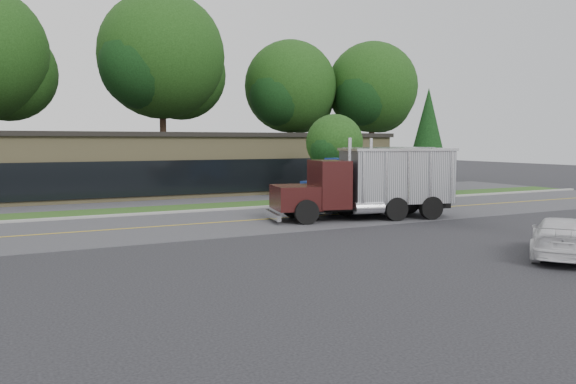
# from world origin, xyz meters

# --- Properties ---
(ground) EXTENTS (140.00, 140.00, 0.00)m
(ground) POSITION_xyz_m (0.00, 0.00, 0.00)
(ground) COLOR #37373C
(ground) RESTS_ON ground
(road) EXTENTS (60.00, 8.00, 0.02)m
(road) POSITION_xyz_m (0.00, 9.00, 0.00)
(road) COLOR #5A5A60
(road) RESTS_ON ground
(center_line) EXTENTS (60.00, 0.12, 0.01)m
(center_line) POSITION_xyz_m (0.00, 9.00, 0.00)
(center_line) COLOR gold
(center_line) RESTS_ON ground
(curb) EXTENTS (60.00, 0.30, 0.12)m
(curb) POSITION_xyz_m (0.00, 13.20, 0.00)
(curb) COLOR #9E9E99
(curb) RESTS_ON ground
(grass_verge) EXTENTS (60.00, 3.40, 0.03)m
(grass_verge) POSITION_xyz_m (0.00, 15.00, 0.00)
(grass_verge) COLOR #2C4C1A
(grass_verge) RESTS_ON ground
(far_parking) EXTENTS (60.00, 7.00, 0.02)m
(far_parking) POSITION_xyz_m (0.00, 20.00, 0.00)
(far_parking) COLOR #5A5A60
(far_parking) RESTS_ON ground
(strip_mall) EXTENTS (32.00, 12.00, 4.00)m
(strip_mall) POSITION_xyz_m (2.00, 26.00, 2.00)
(strip_mall) COLOR #8F8157
(strip_mall) RESTS_ON ground
(tree_far_c) EXTENTS (11.60, 10.91, 16.54)m
(tree_far_c) POSITION_xyz_m (4.18, 34.14, 10.56)
(tree_far_c) COLOR #382619
(tree_far_c) RESTS_ON ground
(tree_far_d) EXTENTS (9.28, 8.73, 13.23)m
(tree_far_d) POSITION_xyz_m (16.14, 33.11, 8.44)
(tree_far_d) COLOR #382619
(tree_far_d) RESTS_ON ground
(tree_far_e) EXTENTS (9.39, 8.84, 13.39)m
(tree_far_e) POSITION_xyz_m (24.14, 31.11, 8.55)
(tree_far_e) COLOR #382619
(tree_far_e) RESTS_ON ground
(evergreen_right) EXTENTS (3.39, 3.39, 7.70)m
(evergreen_right) POSITION_xyz_m (20.00, 18.00, 4.23)
(evergreen_right) COLOR #382619
(evergreen_right) RESTS_ON ground
(tree_verge) EXTENTS (3.78, 3.56, 5.40)m
(tree_verge) POSITION_xyz_m (10.06, 15.05, 3.43)
(tree_verge) COLOR #382619
(tree_verge) RESTS_ON ground
(dump_truck_blue) EXTENTS (8.17, 4.09, 3.36)m
(dump_truck_blue) POSITION_xyz_m (9.65, 10.09, 1.80)
(dump_truck_blue) COLOR black
(dump_truck_blue) RESTS_ON ground
(dump_truck_maroon) EXTENTS (8.96, 4.22, 3.36)m
(dump_truck_maroon) POSITION_xyz_m (7.36, 7.05, 1.81)
(dump_truck_maroon) COLOR black
(dump_truck_maroon) RESTS_ON ground
(rally_car) EXTENTS (4.62, 4.17, 1.29)m
(rally_car) POSITION_xyz_m (7.50, -3.16, 0.65)
(rally_car) COLOR silver
(rally_car) RESTS_ON ground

